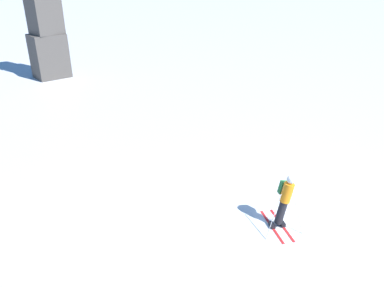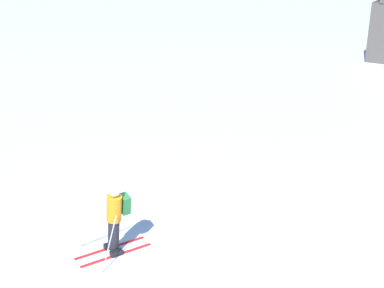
# 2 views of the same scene
# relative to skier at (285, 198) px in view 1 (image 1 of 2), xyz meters

# --- Properties ---
(ground_plane) EXTENTS (300.00, 300.00, 0.00)m
(ground_plane) POSITION_rel_skier_xyz_m (0.90, 0.06, -1.06)
(ground_plane) COLOR white
(skier) EXTENTS (1.42, 1.79, 1.90)m
(skier) POSITION_rel_skier_xyz_m (0.00, 0.00, 0.00)
(skier) COLOR red
(skier) RESTS_ON ground
(rock_pillar) EXTENTS (2.42, 2.13, 9.33)m
(rock_pillar) POSITION_rel_skier_xyz_m (1.23, 23.16, 2.85)
(rock_pillar) COLOR #4C4742
(rock_pillar) RESTS_ON ground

